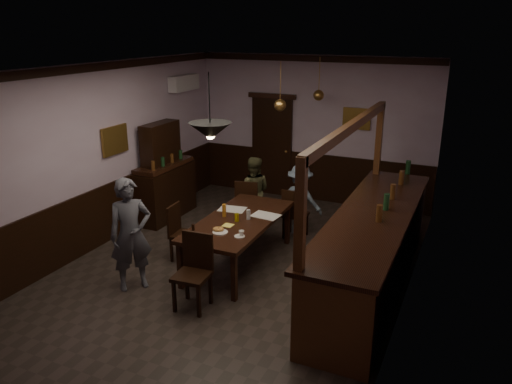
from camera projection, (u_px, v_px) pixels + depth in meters
The scene contains 30 objects.
room at pixel (221, 182), 6.83m from camera, with size 5.01×8.01×3.01m.
dining_table at pixel (239, 223), 7.60m from camera, with size 1.03×2.21×0.75m.
chair_far_left at pixel (248, 203), 8.92m from camera, with size 0.49×0.49×0.95m.
chair_far_right at pixel (294, 212), 8.59m from camera, with size 0.39×0.39×0.90m.
chair_near at pixel (195, 267), 6.50m from camera, with size 0.47×0.47×1.00m.
chair_side at pixel (180, 230), 7.83m from camera, with size 0.42×0.42×0.90m.
person_standing at pixel (131, 235), 6.88m from camera, with size 0.59×0.39×1.61m, color #4E4E59.
person_seated_left at pixel (253, 192), 9.12m from camera, with size 0.64×0.50×1.31m, color #4F4F2F.
person_seated_right at pixel (300, 200), 8.79m from camera, with size 0.81×0.47×1.26m, color slate.
newspaper_left at pixel (232, 209), 7.97m from camera, with size 0.42×0.30×0.01m, color silver.
newspaper_right at pixel (266, 216), 7.70m from camera, with size 0.42×0.30×0.01m, color silver.
napkin at pixel (228, 225), 7.33m from camera, with size 0.15×0.15×0.00m, color #FFED5D.
saucer at pixel (240, 236), 6.94m from camera, with size 0.15×0.15×0.01m, color white.
coffee_cup at pixel (241, 233), 6.94m from camera, with size 0.08×0.08×0.07m, color white.
pastry_plate at pixel (220, 232), 7.07m from camera, with size 0.22×0.22×0.01m, color white.
pastry_ring_a at pixel (217, 229), 7.11m from camera, with size 0.13×0.13×0.04m, color #C68C47.
pastry_ring_b at pixel (219, 229), 7.11m from camera, with size 0.13×0.13×0.04m, color #C68C47.
soda_can at pixel (237, 217), 7.47m from camera, with size 0.07×0.07×0.12m, color yellow.
beer_glass at pixel (224, 210), 7.65m from camera, with size 0.06×0.06×0.20m, color #BF721E.
water_glass at pixel (248, 214), 7.55m from camera, with size 0.06×0.06×0.15m, color silver.
pepper_mill at pixel (193, 229), 7.04m from camera, with size 0.04×0.04×0.14m, color black.
sideboard at pixel (164, 180), 9.50m from camera, with size 0.50×1.39×1.84m.
bar_counter at pixel (372, 248), 6.95m from camera, with size 0.97×4.19×2.35m.
door_back at pixel (272, 147), 10.74m from camera, with size 0.90×0.06×2.10m, color black.
ac_unit at pixel (184, 83), 9.97m from camera, with size 0.20×0.85×0.30m.
picture_left_large at pixel (115, 140), 8.43m from camera, with size 0.04×0.62×0.48m.
picture_back at pixel (357, 119), 9.80m from camera, with size 0.55×0.04×0.42m.
pendant_iron at pixel (210, 131), 6.40m from camera, with size 0.56×0.56×0.85m.
pendant_brass_mid at pixel (280, 105), 8.18m from camera, with size 0.20×0.20×0.81m.
pendant_brass_far at pixel (319, 95), 9.33m from camera, with size 0.20×0.20×0.81m.
Camera 1 is at (3.16, -5.73, 3.55)m, focal length 35.00 mm.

